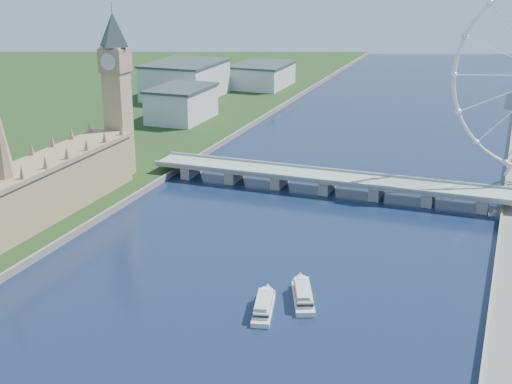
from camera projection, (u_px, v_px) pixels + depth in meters
The scene contains 6 objects.
parliament_range at pixel (7, 205), 349.90m from camera, with size 24.00×200.00×70.00m.
big_ben at pixel (116, 74), 430.37m from camera, with size 20.02×20.02×110.00m.
westminster_bridge at pixel (327, 180), 426.89m from camera, with size 220.00×22.00×9.50m.
city_skyline at pixel (445, 92), 641.54m from camera, with size 505.00×280.00×32.00m.
tour_boat_near at pixel (263, 312), 285.06m from camera, with size 7.57×29.62×6.54m, color silver, non-canonical shape.
tour_boat_far at pixel (303, 301), 293.96m from camera, with size 8.02×31.30×6.93m, color beige, non-canonical shape.
Camera 1 is at (101.51, -96.01, 136.97)m, focal length 50.00 mm.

